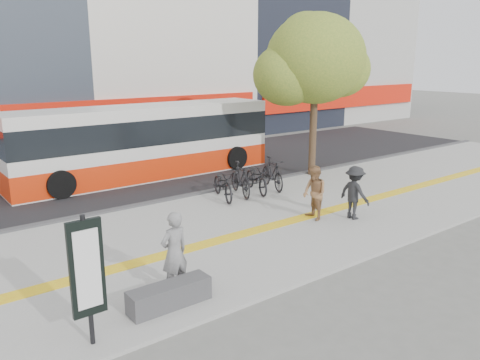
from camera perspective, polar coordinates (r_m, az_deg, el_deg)
ground at (r=11.63m, az=0.10°, el=-9.03°), size 120.00×120.00×0.00m
sidewalk at (r=12.75m, az=-4.04°, el=-6.74°), size 40.00×7.00×0.08m
tactile_strip at (r=12.35m, az=-2.75°, el=-7.21°), size 40.00×0.45×0.01m
street at (r=19.20m, az=-16.50°, el=-0.16°), size 40.00×8.00×0.06m
curb at (r=15.63m, az=-11.16°, el=-2.89°), size 40.00×0.25×0.14m
bench at (r=9.30m, az=-8.34°, el=-13.36°), size 1.60×0.45×0.45m
signboard at (r=8.02m, az=-17.69°, el=-10.18°), size 0.55×0.10×2.20m
street_tree at (r=19.09m, az=8.65°, el=13.80°), size 4.40×3.80×6.31m
bus at (r=19.17m, az=-11.22°, el=4.24°), size 10.46×2.48×2.78m
bicycle_row at (r=16.41m, az=0.96°, el=0.16°), size 3.32×2.05×1.13m
seated_woman at (r=9.56m, az=-7.81°, el=-8.54°), size 0.65×0.47×1.67m
pedestrian_tan at (r=13.88m, az=8.82°, el=-1.54°), size 0.76×0.88×1.57m
pedestrian_dark at (r=14.19m, az=13.43°, el=-1.46°), size 0.59×1.01×1.55m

